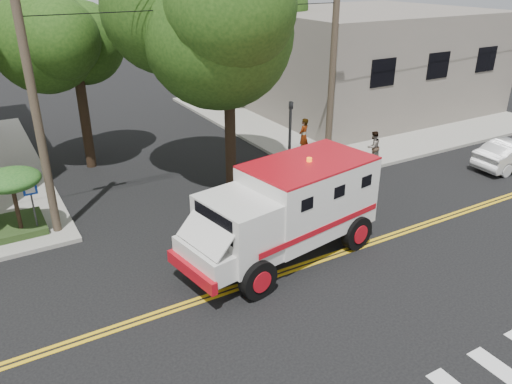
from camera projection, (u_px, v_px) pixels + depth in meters
ground at (287, 271)px, 15.29m from camera, size 100.00×100.00×0.00m
sidewalk_ne at (346, 111)px, 32.08m from camera, size 17.00×17.00×0.15m
building_right at (363, 59)px, 31.90m from camera, size 14.00×12.00×6.00m
utility_pole_left at (35, 108)px, 15.59m from camera, size 0.28×0.28×9.00m
utility_pole_right at (332, 70)px, 21.21m from camera, size 0.28×0.28×9.00m
tree_main at (242, 7)px, 18.10m from camera, size 6.08×5.70×9.85m
tree_left at (82, 39)px, 20.97m from camera, size 4.48×4.20×7.70m
tree_right at (267, 12)px, 29.25m from camera, size 4.80×4.50×8.20m
traffic_signal at (290, 134)px, 20.53m from camera, size 0.15×0.18×3.60m
accessibility_sign at (32, 200)px, 16.74m from camera, size 0.45×0.10×2.02m
armored_truck at (288, 207)px, 15.50m from camera, size 6.91×3.53×3.01m
pedestrian_a at (304, 136)px, 24.14m from camera, size 0.77×0.66×1.77m
pedestrian_b at (373, 147)px, 23.12m from camera, size 0.77×0.62×1.50m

